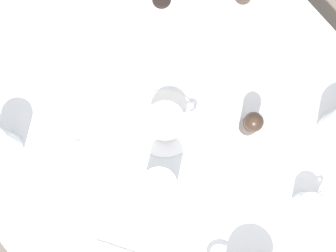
{
  "coord_description": "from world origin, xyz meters",
  "views": [
    {
      "loc": [
        -0.09,
        -0.11,
        1.82
      ],
      "look_at": [
        0.0,
        0.0,
        0.77
      ],
      "focal_mm": 50.0,
      "sensor_mm": 36.0,
      "label": 1
    }
  ],
  "objects": [
    {
      "name": "salt_grinder",
      "position": [
        0.14,
        -0.12,
        0.81
      ],
      "size": [
        0.04,
        0.04,
        0.1
      ],
      "color": "#38281E",
      "rests_on": "table"
    },
    {
      "name": "water_glass_short",
      "position": [
        -0.1,
        -0.09,
        0.81
      ],
      "size": [
        0.07,
        0.07,
        0.11
      ],
      "color": "white",
      "rests_on": "table"
    },
    {
      "name": "table",
      "position": [
        0.0,
        0.0,
        0.68
      ],
      "size": [
        0.9,
        1.1,
        0.75
      ],
      "color": "silver",
      "rests_on": "ground_plane"
    },
    {
      "name": "spoon_for_tea",
      "position": [
        -0.24,
        0.08,
        0.76
      ],
      "size": [
        0.13,
        0.07,
        0.0
      ],
      "rotation": [
        0.0,
        0.0,
        5.12
      ],
      "color": "silver",
      "rests_on": "table"
    },
    {
      "name": "fork_by_plate",
      "position": [
        0.19,
        0.02,
        0.76
      ],
      "size": [
        0.13,
        0.12,
        0.0
      ],
      "rotation": [
        0.0,
        0.0,
        2.33
      ],
      "color": "silver",
      "rests_on": "table"
    },
    {
      "name": "ground_plane",
      "position": [
        0.0,
        0.0,
        0.0
      ],
      "size": [
        8.0,
        8.0,
        0.0
      ],
      "primitive_type": "plane",
      "color": "#70665B"
    },
    {
      "name": "creamer_jug",
      "position": [
        0.12,
        -0.33,
        0.79
      ],
      "size": [
        0.08,
        0.06,
        0.07
      ],
      "color": "white",
      "rests_on": "table"
    },
    {
      "name": "teacup_with_saucer_right",
      "position": [
        0.0,
        0.01,
        0.78
      ],
      "size": [
        0.16,
        0.16,
        0.07
      ],
      "color": "white",
      "rests_on": "table"
    }
  ]
}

